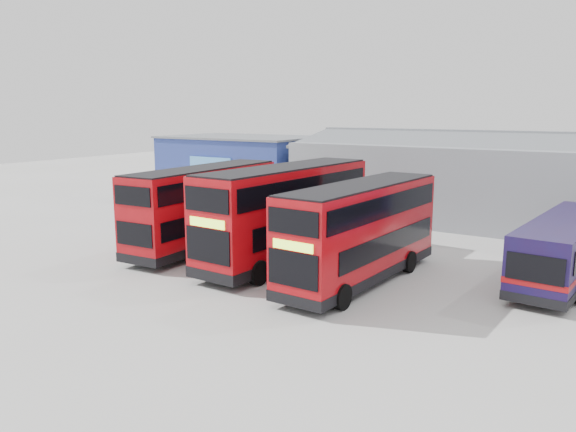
{
  "coord_description": "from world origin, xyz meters",
  "views": [
    {
      "loc": [
        13.87,
        -18.6,
        7.2
      ],
      "look_at": [
        -0.7,
        4.09,
        2.1
      ],
      "focal_mm": 35.0,
      "sensor_mm": 36.0,
      "label": 1
    }
  ],
  "objects": [
    {
      "name": "double_decker_centre",
      "position": [
        -0.39,
        3.48,
        2.29
      ],
      "size": [
        3.2,
        11.02,
        4.61
      ],
      "rotation": [
        0.0,
        0.0,
        -0.05
      ],
      "color": "#AB0910",
      "rests_on": "ground"
    },
    {
      "name": "office_block",
      "position": [
        -14.0,
        17.99,
        2.58
      ],
      "size": [
        12.3,
        8.32,
        5.12
      ],
      "color": "navy",
      "rests_on": "ground"
    },
    {
      "name": "ground_plane",
      "position": [
        0.0,
        0.0,
        0.0
      ],
      "size": [
        120.0,
        120.0,
        0.0
      ],
      "primitive_type": "plane",
      "color": "#A8A8A3",
      "rests_on": "ground"
    },
    {
      "name": "panel_van",
      "position": [
        -13.9,
        13.28,
        1.23
      ],
      "size": [
        2.59,
        5.23,
        2.21
      ],
      "rotation": [
        0.0,
        0.0,
        -0.11
      ],
      "color": "silver",
      "rests_on": "ground"
    },
    {
      "name": "single_decker_blue",
      "position": [
        11.27,
        7.23,
        1.35
      ],
      "size": [
        3.07,
        10.16,
        2.71
      ],
      "rotation": [
        0.0,
        0.0,
        3.06
      ],
      "color": "#120D3A",
      "rests_on": "ground"
    },
    {
      "name": "double_decker_right",
      "position": [
        4.02,
        2.43,
        2.1
      ],
      "size": [
        2.97,
        10.08,
        4.21
      ],
      "rotation": [
        0.0,
        0.0,
        -0.05
      ],
      "color": "#AB0910",
      "rests_on": "ground"
    },
    {
      "name": "maintenance_shed",
      "position": [
        8.0,
        20.0,
        2.6
      ],
      "size": [
        30.5,
        12.0,
        5.89
      ],
      "color": "gray",
      "rests_on": "ground"
    },
    {
      "name": "double_decker_left",
      "position": [
        -5.41,
        3.35,
        2.14
      ],
      "size": [
        3.02,
        10.3,
        4.3
      ],
      "rotation": [
        0.0,
        0.0,
        3.19
      ],
      "color": "#AB0910",
      "rests_on": "ground"
    }
  ]
}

